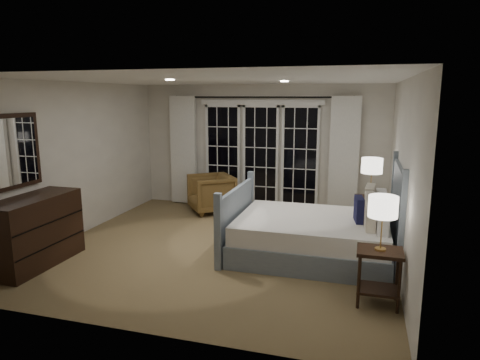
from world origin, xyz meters
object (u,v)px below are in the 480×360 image
(bed, at_px, (316,234))
(lamp_right, at_px, (372,166))
(lamp_left, at_px, (383,207))
(nightstand_left, at_px, (379,269))
(armchair, at_px, (211,193))
(dresser, at_px, (34,231))
(nightstand_right, at_px, (369,210))

(bed, bearing_deg, lamp_right, 58.94)
(bed, relative_size, lamp_left, 3.86)
(lamp_left, distance_m, lamp_right, 2.47)
(nightstand_left, distance_m, lamp_left, 0.70)
(lamp_left, relative_size, lamp_right, 0.93)
(nightstand_left, bearing_deg, bed, 122.96)
(bed, relative_size, nightstand_left, 3.66)
(bed, height_order, nightstand_left, bed)
(armchair, height_order, dresser, dresser)
(nightstand_left, height_order, dresser, dresser)
(bed, distance_m, lamp_right, 1.64)
(lamp_right, bearing_deg, bed, -121.06)
(lamp_right, height_order, dresser, lamp_right)
(bed, bearing_deg, nightstand_right, 58.94)
(nightstand_left, relative_size, lamp_right, 0.98)
(nightstand_left, relative_size, lamp_left, 1.05)
(bed, xyz_separation_m, lamp_left, (0.81, -1.26, 0.77))
(lamp_left, height_order, dresser, lamp_left)
(lamp_left, bearing_deg, nightstand_right, 92.02)
(lamp_left, bearing_deg, nightstand_left, 153.43)
(nightstand_right, height_order, armchair, armchair)
(bed, distance_m, nightstand_left, 1.50)
(bed, height_order, armchair, bed)
(armchair, distance_m, dresser, 3.52)
(nightstand_left, distance_m, nightstand_right, 2.47)
(bed, bearing_deg, nightstand_left, -57.04)
(nightstand_right, bearing_deg, lamp_left, -87.98)
(bed, distance_m, lamp_left, 1.69)
(bed, xyz_separation_m, nightstand_right, (0.73, 1.21, 0.09))
(armchair, xyz_separation_m, dresser, (-1.36, -3.24, 0.10))
(nightstand_right, xyz_separation_m, armchair, (-3.01, 0.67, -0.05))
(armchair, bearing_deg, dresser, -60.16)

